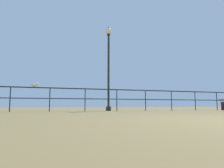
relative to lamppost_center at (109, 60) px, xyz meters
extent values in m
cube|color=black|center=(0.35, -0.32, -1.62)|extent=(19.96, 0.05, 0.05)
cube|color=black|center=(0.35, -0.32, -2.11)|extent=(19.96, 0.04, 0.04)
cylinder|color=black|center=(-4.64, -0.32, -2.17)|extent=(0.04, 0.04, 1.09)
cylinder|color=black|center=(-2.97, -0.32, -2.17)|extent=(0.04, 0.04, 1.09)
cylinder|color=black|center=(-1.31, -0.32, -2.17)|extent=(0.04, 0.04, 1.09)
cylinder|color=black|center=(0.35, -0.32, -2.17)|extent=(0.04, 0.04, 1.09)
cylinder|color=black|center=(2.02, -0.32, -2.17)|extent=(0.04, 0.04, 1.09)
cylinder|color=black|center=(3.68, -0.32, -2.17)|extent=(0.04, 0.04, 1.09)
cylinder|color=black|center=(5.34, -0.32, -2.17)|extent=(0.04, 0.04, 1.09)
cylinder|color=black|center=(7.01, -0.32, -2.17)|extent=(0.04, 0.04, 1.09)
cube|color=black|center=(6.82, -1.00, -2.47)|extent=(0.05, 0.42, 0.48)
cube|color=black|center=(6.83, -0.82, -2.09)|extent=(0.04, 0.32, 0.04)
cylinder|color=black|center=(0.00, 0.00, -2.60)|extent=(0.27, 0.27, 0.22)
cylinder|color=black|center=(0.00, 0.00, -0.56)|extent=(0.11, 0.11, 3.86)
cylinder|color=black|center=(0.00, 0.00, 1.40)|extent=(0.18, 0.18, 0.06)
sphere|color=#F4E9BE|center=(0.00, 0.00, 1.60)|extent=(0.34, 0.34, 0.34)
cone|color=black|center=(0.00, 0.00, 1.82)|extent=(0.14, 0.14, 0.10)
ellipsoid|color=silver|center=(-3.65, -0.32, -1.52)|extent=(0.31, 0.28, 0.15)
ellipsoid|color=gray|center=(-3.65, -0.32, -1.50)|extent=(0.27, 0.23, 0.05)
sphere|color=silver|center=(-3.55, -0.38, -1.46)|extent=(0.12, 0.12, 0.12)
cone|color=gold|center=(-3.49, -0.43, -1.46)|extent=(0.07, 0.07, 0.05)
cube|color=gray|center=(-3.78, -0.24, -1.51)|extent=(0.11, 0.11, 0.02)
camera|label=1|loc=(-3.30, -10.19, -2.43)|focal=32.56mm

